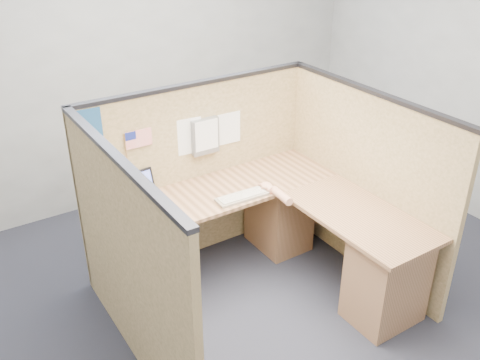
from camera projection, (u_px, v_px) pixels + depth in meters
floor at (267, 310)px, 4.06m from camera, size 5.00×5.00×0.00m
wall_back at (133, 61)px, 5.07m from camera, size 5.00×0.00×5.00m
cubicle_partitions at (236, 199)px, 4.01m from camera, size 2.06×1.83×1.53m
l_desk at (266, 242)px, 4.17m from camera, size 1.95×1.75×0.73m
laptop at (143, 195)px, 4.04m from camera, size 0.31×0.30×0.21m
keyboard at (242, 197)px, 4.10m from camera, size 0.42×0.16×0.03m
mouse at (266, 188)px, 4.21m from camera, size 0.10×0.06×0.04m
hand_forearm at (277, 193)px, 4.11m from camera, size 0.10×0.35×0.07m
blue_poster at (88, 127)px, 3.72m from camera, size 0.20×0.02×0.27m
american_flag at (136, 141)px, 3.95m from camera, size 0.21×0.01×0.37m
file_holder at (205, 136)px, 4.26m from camera, size 0.23×0.05×0.30m
paper_left at (188, 137)px, 4.21m from camera, size 0.23×0.03×0.30m
paper_right at (229, 128)px, 4.40m from camera, size 0.21×0.01×0.27m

